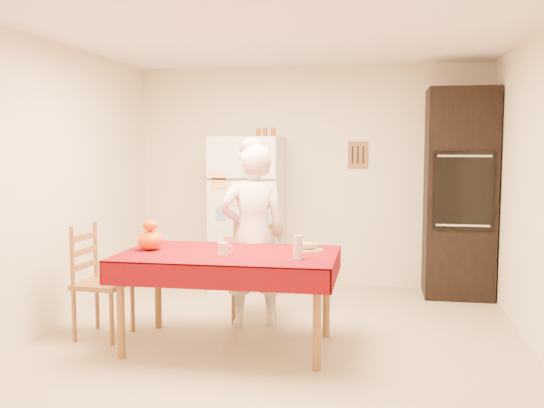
% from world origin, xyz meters
% --- Properties ---
extents(floor, '(4.50, 4.50, 0.00)m').
position_xyz_m(floor, '(0.00, 0.00, 0.00)').
color(floor, tan).
rests_on(floor, ground).
extents(room_shell, '(4.02, 4.52, 2.51)m').
position_xyz_m(room_shell, '(0.00, 0.00, 1.62)').
color(room_shell, beige).
rests_on(room_shell, ground).
extents(refrigerator, '(0.75, 0.74, 1.70)m').
position_xyz_m(refrigerator, '(-0.65, 1.88, 0.85)').
color(refrigerator, white).
rests_on(refrigerator, floor).
extents(oven_cabinet, '(0.70, 0.62, 2.20)m').
position_xyz_m(oven_cabinet, '(1.63, 1.93, 1.10)').
color(oven_cabinet, black).
rests_on(oven_cabinet, floor).
extents(dining_table, '(1.70, 1.00, 0.76)m').
position_xyz_m(dining_table, '(-0.37, -0.12, 0.69)').
color(dining_table, brown).
rests_on(dining_table, floor).
extents(chair_far, '(0.49, 0.47, 0.95)m').
position_xyz_m(chair_far, '(-0.34, 0.74, 0.51)').
color(chair_far, brown).
rests_on(chair_far, floor).
extents(chair_left, '(0.43, 0.45, 0.95)m').
position_xyz_m(chair_left, '(-1.53, -0.04, 0.51)').
color(chair_left, brown).
rests_on(chair_left, floor).
extents(seated_woman, '(0.68, 0.55, 1.62)m').
position_xyz_m(seated_woman, '(-0.30, 0.48, 0.81)').
color(seated_woman, white).
rests_on(seated_woman, floor).
extents(coffee_mug, '(0.08, 0.08, 0.10)m').
position_xyz_m(coffee_mug, '(-0.38, -0.25, 0.81)').
color(coffee_mug, white).
rests_on(coffee_mug, dining_table).
extents(pumpkin_lower, '(0.21, 0.21, 0.16)m').
position_xyz_m(pumpkin_lower, '(-1.02, -0.11, 0.84)').
color(pumpkin_lower, '#C95504').
rests_on(pumpkin_lower, dining_table).
extents(pumpkin_upper, '(0.12, 0.12, 0.09)m').
position_xyz_m(pumpkin_upper, '(-1.02, -0.11, 0.96)').
color(pumpkin_upper, '#EB6105').
rests_on(pumpkin_upper, pumpkin_lower).
extents(wine_glass, '(0.07, 0.07, 0.18)m').
position_xyz_m(wine_glass, '(0.21, -0.28, 0.85)').
color(wine_glass, silver).
rests_on(wine_glass, dining_table).
extents(bread_plate, '(0.24, 0.24, 0.02)m').
position_xyz_m(bread_plate, '(0.24, 0.04, 0.77)').
color(bread_plate, silver).
rests_on(bread_plate, dining_table).
extents(bread_loaf, '(0.18, 0.10, 0.06)m').
position_xyz_m(bread_loaf, '(0.24, 0.04, 0.81)').
color(bread_loaf, tan).
rests_on(bread_loaf, bread_plate).
extents(spice_jar_left, '(0.05, 0.05, 0.10)m').
position_xyz_m(spice_jar_left, '(-0.54, 1.93, 1.75)').
color(spice_jar_left, brown).
rests_on(spice_jar_left, refrigerator).
extents(spice_jar_mid, '(0.05, 0.05, 0.10)m').
position_xyz_m(spice_jar_mid, '(-0.46, 1.93, 1.75)').
color(spice_jar_mid, '#984B1B').
rests_on(spice_jar_mid, refrigerator).
extents(spice_jar_right, '(0.05, 0.05, 0.10)m').
position_xyz_m(spice_jar_right, '(-0.37, 1.93, 1.75)').
color(spice_jar_right, brown).
rests_on(spice_jar_right, refrigerator).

